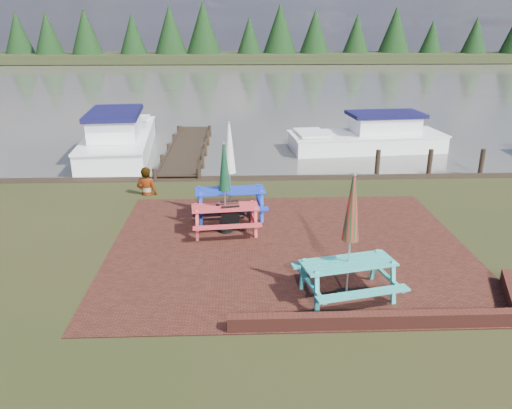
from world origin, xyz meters
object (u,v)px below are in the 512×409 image
at_px(picnic_table_teal, 349,256).
at_px(chalkboard, 230,217).
at_px(boat_jetty, 119,140).
at_px(boat_near, 370,138).
at_px(picnic_table_blue, 230,186).
at_px(picnic_table_red, 225,202).
at_px(person, 145,167).
at_px(jetty, 188,148).

bearing_deg(picnic_table_teal, chalkboard, 111.47).
bearing_deg(boat_jetty, boat_near, -3.52).
bearing_deg(picnic_table_blue, picnic_table_teal, -67.42).
relative_size(picnic_table_red, chalkboard, 3.08).
bearing_deg(chalkboard, person, 120.55).
distance_m(picnic_table_teal, picnic_table_red, 4.34).
bearing_deg(picnic_table_blue, person, 137.34).
height_order(boat_jetty, boat_near, boat_jetty).
bearing_deg(chalkboard, jetty, 91.31).
xyz_separation_m(picnic_table_teal, jetty, (-4.46, 12.75, -0.81)).
xyz_separation_m(picnic_table_teal, boat_near, (3.85, 13.33, -0.56)).
distance_m(picnic_table_blue, boat_near, 10.77).
distance_m(picnic_table_teal, person, 8.54).
relative_size(picnic_table_teal, jetty, 0.29).
bearing_deg(picnic_table_teal, picnic_table_red, 113.55).
distance_m(picnic_table_teal, picnic_table_blue, 5.23).
distance_m(jetty, person, 6.12).
bearing_deg(picnic_table_teal, person, 115.02).
relative_size(boat_jetty, person, 4.29).
height_order(picnic_table_teal, picnic_table_blue, picnic_table_blue).
height_order(chalkboard, jetty, chalkboard).
height_order(picnic_table_blue, jetty, picnic_table_blue).
bearing_deg(picnic_table_teal, boat_near, 61.00).
distance_m(boat_jetty, boat_near, 11.34).
xyz_separation_m(picnic_table_teal, picnic_table_red, (-2.58, 3.49, -0.06)).
distance_m(chalkboard, boat_jetty, 10.63).
relative_size(picnic_table_blue, chalkboard, 3.46).
distance_m(picnic_table_teal, jetty, 13.53).
bearing_deg(boat_near, person, 120.41).
height_order(picnic_table_teal, jetty, picnic_table_teal).
distance_m(picnic_table_red, chalkboard, 0.48).
xyz_separation_m(chalkboard, jetty, (-2.00, 9.15, -0.30)).
xyz_separation_m(picnic_table_teal, boat_jetty, (-7.49, 12.95, -0.45)).
xyz_separation_m(picnic_table_red, jetty, (-1.88, 9.26, -0.75)).
xyz_separation_m(picnic_table_blue, boat_jetty, (-5.03, 8.33, -0.50)).
xyz_separation_m(chalkboard, boat_near, (6.31, 9.74, -0.04)).
relative_size(picnic_table_blue, boat_near, 0.39).
bearing_deg(jetty, picnic_table_blue, -76.18).
xyz_separation_m(jetty, boat_near, (8.31, 0.59, 0.26)).
height_order(picnic_table_blue, boat_jetty, picnic_table_blue).
distance_m(picnic_table_red, boat_jetty, 10.66).
bearing_deg(picnic_table_red, boat_jetty, 111.56).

